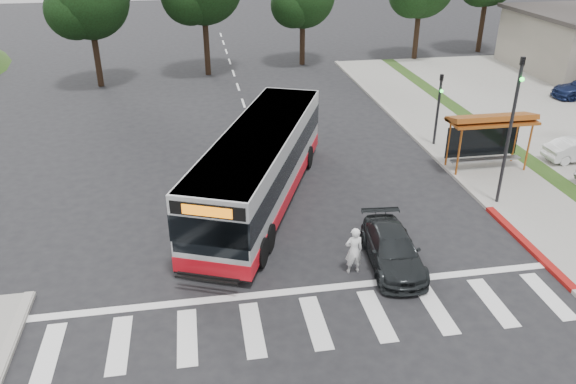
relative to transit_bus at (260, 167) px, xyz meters
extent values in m
plane|color=black|center=(0.64, -3.49, -1.67)|extent=(140.00, 140.00, 0.00)
cube|color=gray|center=(11.64, 4.51, -1.61)|extent=(4.00, 40.00, 0.12)
cube|color=#9E9991|center=(9.64, 4.51, -1.59)|extent=(0.30, 40.00, 0.15)
cube|color=maroon|center=(9.64, -5.49, -1.59)|extent=(0.32, 6.00, 0.15)
cube|color=silver|center=(0.64, -8.49, -1.66)|extent=(18.00, 2.60, 0.01)
cylinder|color=#A4521B|center=(9.64, 0.91, -0.40)|extent=(0.10, 0.10, 2.30)
cylinder|color=#A4521B|center=(13.24, 0.91, -0.40)|extent=(0.10, 0.10, 2.30)
cylinder|color=#A4521B|center=(9.64, 2.11, -0.40)|extent=(0.10, 0.10, 2.30)
cylinder|color=#A4521B|center=(13.24, 2.11, -0.40)|extent=(0.10, 0.10, 2.30)
cube|color=#A4521B|center=(11.44, 1.51, 0.90)|extent=(4.20, 1.60, 0.12)
cube|color=#A4521B|center=(11.44, 1.56, 1.05)|extent=(4.20, 1.32, 0.51)
cube|color=black|center=(11.44, 2.11, -0.35)|extent=(3.80, 0.06, 1.60)
cube|color=gray|center=(11.44, 1.51, -1.10)|extent=(3.60, 0.40, 0.08)
cylinder|color=black|center=(10.24, -1.99, 1.58)|extent=(0.14, 0.14, 6.50)
imported|color=black|center=(10.24, -1.99, 4.33)|extent=(0.16, 0.20, 1.00)
sphere|color=#19E533|center=(10.24, -2.17, 3.98)|extent=(0.18, 0.18, 0.18)
cylinder|color=black|center=(10.24, 5.01, 0.33)|extent=(0.14, 0.14, 4.00)
imported|color=black|center=(10.24, 5.01, 1.83)|extent=(0.16, 0.20, 1.00)
sphere|color=#19E533|center=(10.24, 4.83, 1.48)|extent=(0.18, 0.18, 0.18)
cylinder|color=black|center=(16.64, 24.51, 0.63)|extent=(0.44, 0.44, 4.40)
cylinder|color=black|center=(23.64, 26.51, 0.75)|extent=(0.44, 0.44, 4.84)
cylinder|color=black|center=(-1.36, 22.51, 0.75)|extent=(0.44, 0.44, 4.84)
cylinder|color=black|center=(6.64, 24.51, 0.31)|extent=(0.44, 0.44, 3.96)
sphere|color=black|center=(5.73, 23.86, 3.28)|extent=(3.64, 3.64, 3.64)
cylinder|color=black|center=(-9.36, 20.51, 0.53)|extent=(0.44, 0.44, 4.40)
sphere|color=black|center=(-10.34, 19.81, 3.83)|extent=(3.92, 3.92, 3.92)
imported|color=white|center=(2.54, -5.99, -0.77)|extent=(0.68, 0.47, 1.80)
imported|color=black|center=(4.07, -5.76, -1.04)|extent=(2.10, 4.46, 1.26)
camera|label=1|loc=(-2.58, -22.10, 9.89)|focal=35.00mm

